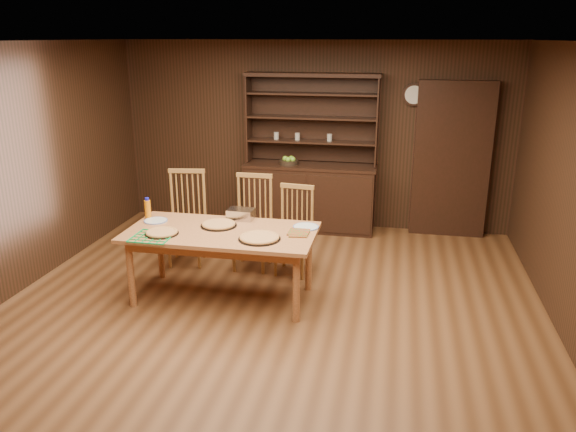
% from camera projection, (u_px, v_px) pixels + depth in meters
% --- Properties ---
extents(floor, '(6.00, 6.00, 0.00)m').
position_uv_depth(floor, '(265.00, 317.00, 5.53)').
color(floor, brown).
rests_on(floor, ground).
extents(room_shell, '(6.00, 6.00, 6.00)m').
position_uv_depth(room_shell, '(263.00, 160.00, 5.04)').
color(room_shell, silver).
rests_on(room_shell, floor).
extents(china_hutch, '(1.84, 0.52, 2.17)m').
position_uv_depth(china_hutch, '(310.00, 188.00, 7.92)').
color(china_hutch, black).
rests_on(china_hutch, floor).
extents(doorway, '(1.00, 0.18, 2.10)m').
position_uv_depth(doorway, '(451.00, 160.00, 7.56)').
color(doorway, black).
rests_on(doorway, floor).
extents(wall_clock, '(0.30, 0.05, 0.30)m').
position_uv_depth(wall_clock, '(414.00, 95.00, 7.45)').
color(wall_clock, black).
rests_on(wall_clock, room_shell).
extents(dining_table, '(1.93, 0.97, 0.75)m').
position_uv_depth(dining_table, '(221.00, 238.00, 5.75)').
color(dining_table, '#C77945').
rests_on(dining_table, floor).
extents(chair_left, '(0.53, 0.51, 1.13)m').
position_uv_depth(chair_left, '(187.00, 214.00, 6.76)').
color(chair_left, '#AD733B').
rests_on(chair_left, floor).
extents(chair_center, '(0.46, 0.44, 1.11)m').
position_uv_depth(chair_center, '(253.00, 218.00, 6.62)').
color(chair_center, '#AD733B').
rests_on(chair_center, floor).
extents(chair_right, '(0.46, 0.45, 1.03)m').
position_uv_depth(chair_right, '(295.00, 227.00, 6.48)').
color(chair_right, '#AD733B').
rests_on(chair_right, floor).
extents(pizza_left, '(0.33, 0.33, 0.04)m').
position_uv_depth(pizza_left, '(162.00, 233.00, 5.62)').
color(pizza_left, black).
rests_on(pizza_left, dining_table).
extents(pizza_right, '(0.42, 0.42, 0.04)m').
position_uv_depth(pizza_right, '(259.00, 238.00, 5.47)').
color(pizza_right, black).
rests_on(pizza_right, dining_table).
extents(pizza_center, '(0.38, 0.38, 0.04)m').
position_uv_depth(pizza_center, '(219.00, 224.00, 5.86)').
color(pizza_center, black).
rests_on(pizza_center, dining_table).
extents(cooling_rack, '(0.48, 0.48, 0.02)m').
position_uv_depth(cooling_rack, '(152.00, 236.00, 5.54)').
color(cooling_rack, '#0B9B44').
rests_on(cooling_rack, dining_table).
extents(plate_left, '(0.25, 0.25, 0.02)m').
position_uv_depth(plate_left, '(156.00, 221.00, 6.00)').
color(plate_left, silver).
rests_on(plate_left, dining_table).
extents(plate_right, '(0.27, 0.27, 0.02)m').
position_uv_depth(plate_right, '(306.00, 227.00, 5.81)').
color(plate_right, silver).
rests_on(plate_right, dining_table).
extents(foil_dish, '(0.29, 0.22, 0.11)m').
position_uv_depth(foil_dish, '(241.00, 214.00, 6.08)').
color(foil_dish, white).
rests_on(foil_dish, dining_table).
extents(juice_bottle, '(0.07, 0.07, 0.23)m').
position_uv_depth(juice_bottle, '(148.00, 209.00, 6.08)').
color(juice_bottle, orange).
rests_on(juice_bottle, dining_table).
extents(pot_holder_a, '(0.21, 0.21, 0.01)m').
position_uv_depth(pot_holder_a, '(298.00, 234.00, 5.60)').
color(pot_holder_a, red).
rests_on(pot_holder_a, dining_table).
extents(pot_holder_b, '(0.21, 0.21, 0.02)m').
position_uv_depth(pot_holder_b, '(299.00, 232.00, 5.65)').
color(pot_holder_b, red).
rests_on(pot_holder_b, dining_table).
extents(fruit_bowl, '(0.26, 0.26, 0.12)m').
position_uv_depth(fruit_bowl, '(289.00, 161.00, 7.79)').
color(fruit_bowl, black).
rests_on(fruit_bowl, china_hutch).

